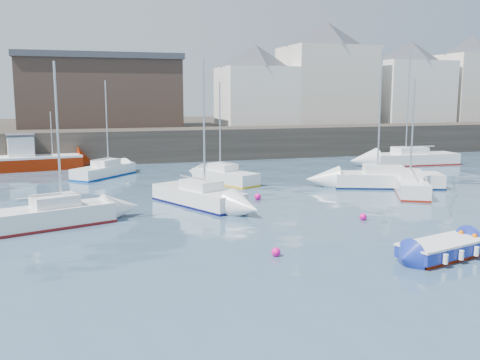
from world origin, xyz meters
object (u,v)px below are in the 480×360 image
object	(u,v)px
buoy_mid	(363,220)
fishing_boat	(33,159)
sailboat_g	(413,158)
sailboat_h	(104,170)
buoy_far	(258,200)
sailboat_b	(198,196)
sailboat_c	(411,186)
sailboat_f	(225,176)
blue_dinghy	(442,249)
sailboat_a	(50,216)
sailboat_d	(387,179)
buoy_near	(276,256)

from	to	relation	value
buoy_mid	fishing_boat	bearing A→B (deg)	124.97
fishing_boat	sailboat_g	world-z (taller)	sailboat_g
sailboat_h	buoy_far	world-z (taller)	sailboat_h
fishing_boat	sailboat_b	world-z (taller)	sailboat_b
sailboat_h	buoy_far	xyz separation A→B (m)	(8.32, -12.21, -0.48)
sailboat_c	sailboat_f	distance (m)	12.68
sailboat_g	buoy_mid	world-z (taller)	sailboat_g
sailboat_c	buoy_far	bearing A→B (deg)	173.22
sailboat_h	fishing_boat	bearing A→B (deg)	133.92
sailboat_b	sailboat_h	world-z (taller)	sailboat_b
blue_dinghy	sailboat_a	world-z (taller)	sailboat_a
sailboat_b	sailboat_d	distance (m)	13.79
sailboat_c	buoy_far	distance (m)	9.94
buoy_near	sailboat_a	bearing A→B (deg)	138.54
fishing_boat	buoy_far	bearing A→B (deg)	-52.35
sailboat_a	buoy_near	distance (m)	11.47
sailboat_h	sailboat_g	bearing A→B (deg)	-1.83
sailboat_a	sailboat_d	distance (m)	22.07
sailboat_b	buoy_far	world-z (taller)	sailboat_b
blue_dinghy	sailboat_h	distance (m)	27.77
buoy_mid	buoy_far	size ratio (longest dim) A/B	0.93
sailboat_h	blue_dinghy	bearing A→B (deg)	-66.14
fishing_boat	sailboat_h	world-z (taller)	sailboat_h
sailboat_b	buoy_near	size ratio (longest dim) A/B	22.78
blue_dinghy	sailboat_c	xyz separation A→B (m)	(6.94, 12.01, 0.17)
sailboat_a	sailboat_d	world-z (taller)	sailboat_d
blue_dinghy	sailboat_c	size ratio (longest dim) A/B	0.54
sailboat_a	sailboat_g	distance (m)	33.79
sailboat_b	sailboat_c	bearing A→B (deg)	-2.78
sailboat_d	sailboat_h	xyz separation A→B (m)	(-18.18, 10.66, -0.08)
blue_dinghy	buoy_far	xyz separation A→B (m)	(-2.91, 13.19, -0.38)
sailboat_a	sailboat_c	distance (m)	21.62
buoy_near	buoy_far	xyz separation A→B (m)	(3.06, 11.02, 0.00)
sailboat_f	buoy_mid	world-z (taller)	sailboat_f
sailboat_b	buoy_near	xyz separation A→B (m)	(0.71, -10.51, -0.54)
sailboat_g	buoy_near	xyz separation A→B (m)	(-21.80, -22.36, -0.58)
sailboat_d	sailboat_f	size ratio (longest dim) A/B	1.29
sailboat_f	sailboat_h	bearing A→B (deg)	144.81
sailboat_h	buoy_near	size ratio (longest dim) A/B	20.29
sailboat_a	sailboat_f	distance (m)	15.13
sailboat_b	buoy_far	bearing A→B (deg)	7.71
sailboat_a	sailboat_g	xyz separation A→B (m)	(30.39, 14.77, 0.03)
sailboat_h	sailboat_d	bearing A→B (deg)	-30.40
blue_dinghy	sailboat_c	distance (m)	13.88
buoy_far	sailboat_a	bearing A→B (deg)	-163.58
blue_dinghy	buoy_far	distance (m)	13.51
fishing_boat	sailboat_d	bearing A→B (deg)	-34.68
buoy_far	sailboat_c	bearing A→B (deg)	-6.78
blue_dinghy	buoy_near	size ratio (longest dim) A/B	10.83
sailboat_h	buoy_mid	bearing A→B (deg)	-58.25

